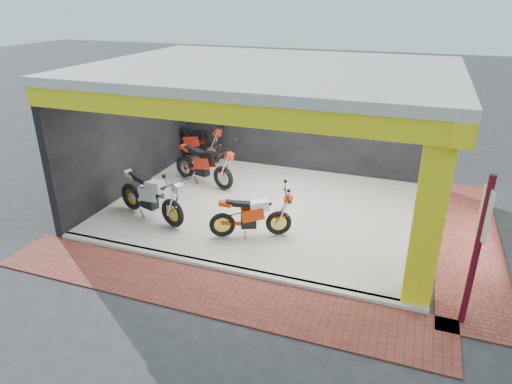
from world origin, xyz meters
TOP-DOWN VIEW (x-y plane):
  - ground at (0.00, 0.00)m, footprint 80.00×80.00m
  - showroom_floor at (0.00, 2.00)m, footprint 8.00×6.00m
  - showroom_ceiling at (0.00, 2.00)m, footprint 8.40×6.40m
  - back_wall at (0.00, 5.10)m, footprint 8.20×0.20m
  - left_wall at (-4.10, 2.00)m, footprint 0.20×6.20m
  - corner_column at (3.75, -0.75)m, footprint 0.50×0.50m
  - header_beam_front at (0.00, -1.00)m, footprint 8.40×0.30m
  - header_beam_right at (4.00, 2.00)m, footprint 0.30×6.40m
  - floor_kerb at (0.00, -1.02)m, footprint 8.00×0.20m
  - paver_front at (0.00, -1.80)m, footprint 9.00×1.40m
  - paver_right at (4.80, 2.00)m, footprint 1.40×7.00m
  - signpost at (4.53, -1.10)m, footprint 0.13×0.37m
  - moto_hero at (0.69, 0.60)m, footprint 2.11×1.49m
  - moto_row_a at (-1.78, 0.11)m, footprint 2.52×1.56m
  - moto_row_b at (-1.57, 2.59)m, footprint 2.45×1.48m
  - moto_row_d at (-2.80, 4.46)m, footprint 2.44×1.18m

SIDE VIEW (x-z plane):
  - ground at x=0.00m, z-range 0.00..0.00m
  - paver_front at x=0.00m, z-range 0.00..0.03m
  - paver_right at x=4.80m, z-range 0.00..0.03m
  - showroom_floor at x=0.00m, z-range 0.00..0.10m
  - floor_kerb at x=0.00m, z-range 0.00..0.10m
  - moto_hero at x=0.69m, z-range 0.10..1.31m
  - moto_row_b at x=-1.57m, z-range 0.10..1.51m
  - moto_row_d at x=-2.80m, z-range 0.10..1.53m
  - moto_row_a at x=-1.78m, z-range 0.10..1.54m
  - signpost at x=4.53m, z-range 0.13..2.86m
  - back_wall at x=0.00m, z-range 0.00..3.50m
  - left_wall at x=-4.10m, z-range 0.00..3.50m
  - corner_column at x=3.75m, z-range 0.00..3.50m
  - header_beam_front at x=0.00m, z-range 3.10..3.50m
  - header_beam_right at x=4.00m, z-range 3.10..3.50m
  - showroom_ceiling at x=0.00m, z-range 3.50..3.70m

